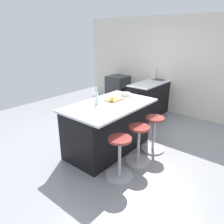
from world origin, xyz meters
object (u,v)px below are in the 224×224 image
apple_yellow (112,99)px  water_bottle (97,98)px  oven_range (118,90)px  cutting_board (115,99)px  stool_middle (138,146)px  kitchen_island (108,127)px  fruit_bowl (125,94)px  stool_by_window (154,135)px  stool_near_camera (120,159)px

apple_yellow → water_bottle: size_ratio=0.26×
oven_range → cutting_board: size_ratio=2.47×
cutting_board → water_bottle: (0.42, -0.07, 0.11)m
stool_middle → water_bottle: (0.17, -0.81, 0.75)m
kitchen_island → fruit_bowl: (-0.60, -0.05, 0.51)m
stool_by_window → fruit_bowl: size_ratio=3.26×
stool_by_window → fruit_bowl: bearing=-95.2°
cutting_board → apple_yellow: size_ratio=4.38×
fruit_bowl → apple_yellow: bearing=5.4°
cutting_board → fruit_bowl: size_ratio=1.71×
stool_by_window → water_bottle: bearing=-49.0°
stool_by_window → cutting_board: (0.29, -0.74, 0.63)m
oven_range → stool_near_camera: 3.84m
stool_by_window → stool_near_camera: same height
oven_range → stool_by_window: (1.93, 2.39, -0.12)m
water_bottle → stool_by_window: bearing=131.0°
stool_by_window → stool_near_camera: 1.07m
kitchen_island → fruit_bowl: size_ratio=8.14×
stool_by_window → stool_near_camera: (1.07, 0.00, 0.00)m
oven_range → stool_near_camera: bearing=38.5°
fruit_bowl → cutting_board: bearing=1.0°
stool_by_window → water_bottle: (0.71, -0.81, 0.75)m
cutting_board → stool_near_camera: bearing=43.2°
water_bottle → cutting_board: bearing=169.9°
kitchen_island → apple_yellow: bearing=-177.3°
kitchen_island → stool_by_window: size_ratio=2.49×
oven_range → stool_middle: bearing=44.1°
stool_near_camera → cutting_board: size_ratio=1.90×
oven_range → stool_by_window: oven_range is taller
water_bottle → stool_middle: bearing=101.8°
cutting_board → apple_yellow: apple_yellow is taller
stool_middle → cutting_board: cutting_board is taller
kitchen_island → stool_middle: size_ratio=2.49×
water_bottle → oven_range: bearing=-149.1°
apple_yellow → oven_range: bearing=-144.3°
oven_range → fruit_bowl: bearing=41.5°
oven_range → water_bottle: (2.64, 1.58, 0.62)m
oven_range → stool_by_window: size_ratio=1.30×
kitchen_island → apple_yellow: 0.54m
stool_middle → apple_yellow: (-0.11, -0.70, 0.68)m
kitchen_island → stool_middle: bearing=90.0°
oven_range → water_bottle: bearing=30.9°
stool_near_camera → apple_yellow: bearing=-132.9°
stool_near_camera → fruit_bowl: size_ratio=3.26×
stool_middle → stool_near_camera: bearing=0.0°
fruit_bowl → water_bottle: bearing=-5.1°
stool_near_camera → water_bottle: bearing=-114.2°
stool_by_window → water_bottle: water_bottle is taller
fruit_bowl → stool_middle: bearing=50.9°
oven_range → fruit_bowl: fruit_bowl is taller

